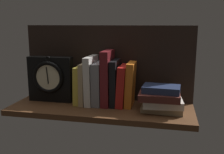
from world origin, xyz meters
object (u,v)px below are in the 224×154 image
at_px(book_tan_shortstories, 86,83).
at_px(book_black_skeptic, 115,83).
at_px(book_yellow_seinlanguage, 80,84).
at_px(book_orange_pandolfini, 130,84).
at_px(book_gray_chess, 99,83).
at_px(book_stack_side, 161,99).
at_px(book_maroon_dawkins, 108,78).
at_px(book_white_catcher, 91,80).
at_px(book_red_requiem, 123,85).
at_px(framed_clock, 50,79).

height_order(book_tan_shortstories, book_black_skeptic, book_black_skeptic).
bearing_deg(book_yellow_seinlanguage, book_orange_pandolfini, 0.00).
xyz_separation_m(book_gray_chess, book_stack_side, (0.29, -0.06, -0.04)).
bearing_deg(book_black_skeptic, book_maroon_dawkins, 180.00).
xyz_separation_m(book_white_catcher, book_gray_chess, (0.04, 0.00, -0.01)).
xyz_separation_m(book_gray_chess, book_maroon_dawkins, (0.04, 0.00, 0.03)).
height_order(book_white_catcher, book_red_requiem, book_white_catcher).
xyz_separation_m(book_tan_shortstories, framed_clock, (-0.17, -0.01, 0.02)).
xyz_separation_m(book_gray_chess, book_orange_pandolfini, (0.15, 0.00, 0.00)).
bearing_deg(book_red_requiem, book_orange_pandolfini, 0.00).
bearing_deg(book_orange_pandolfini, book_yellow_seinlanguage, 180.00).
relative_size(book_orange_pandolfini, framed_clock, 0.90).
bearing_deg(framed_clock, book_stack_side, -4.80).
height_order(book_tan_shortstories, book_orange_pandolfini, book_orange_pandolfini).
bearing_deg(book_stack_side, framed_clock, 175.20).
bearing_deg(book_tan_shortstories, book_white_catcher, 0.00).
bearing_deg(framed_clock, book_white_catcher, 3.87).
relative_size(book_white_catcher, book_stack_side, 1.17).
bearing_deg(book_white_catcher, framed_clock, -176.13).
xyz_separation_m(framed_clock, book_stack_side, (0.53, -0.04, -0.06)).
distance_m(book_tan_shortstories, book_gray_chess, 0.07).
relative_size(book_tan_shortstories, framed_clock, 0.87).
bearing_deg(book_yellow_seinlanguage, book_red_requiem, 0.00).
height_order(book_tan_shortstories, book_maroon_dawkins, book_maroon_dawkins).
distance_m(book_yellow_seinlanguage, book_white_catcher, 0.06).
bearing_deg(book_black_skeptic, framed_clock, -177.52).
relative_size(book_tan_shortstories, book_red_requiem, 1.04).
relative_size(book_white_catcher, book_orange_pandolfini, 1.12).
xyz_separation_m(book_tan_shortstories, book_white_catcher, (0.03, 0.00, 0.02)).
xyz_separation_m(book_black_skeptic, book_stack_side, (0.21, -0.06, -0.05)).
xyz_separation_m(book_gray_chess, book_red_requiem, (0.11, 0.00, -0.01)).
relative_size(book_tan_shortstories, book_maroon_dawkins, 0.76).
bearing_deg(book_red_requiem, framed_clock, -177.77).
relative_size(book_gray_chess, book_red_requiem, 1.05).
xyz_separation_m(book_maroon_dawkins, book_orange_pandolfini, (0.11, 0.00, -0.03)).
bearing_deg(book_orange_pandolfini, book_black_skeptic, 180.00).
distance_m(book_black_skeptic, framed_clock, 0.32).
xyz_separation_m(book_tan_shortstories, book_orange_pandolfini, (0.22, 0.00, 0.00)).
relative_size(book_white_catcher, book_gray_chess, 1.15).
bearing_deg(book_yellow_seinlanguage, book_stack_side, -8.63).
bearing_deg(book_orange_pandolfini, book_tan_shortstories, 180.00).
bearing_deg(book_yellow_seinlanguage, book_maroon_dawkins, 0.00).
xyz_separation_m(book_maroon_dawkins, book_black_skeptic, (0.04, 0.00, -0.02)).
bearing_deg(book_orange_pandolfini, book_maroon_dawkins, 180.00).
height_order(book_gray_chess, book_black_skeptic, book_black_skeptic).
bearing_deg(book_orange_pandolfini, framed_clock, -177.98).
relative_size(book_white_catcher, book_red_requiem, 1.21).
distance_m(book_maroon_dawkins, book_red_requiem, 0.08).
xyz_separation_m(book_red_requiem, book_stack_side, (0.18, -0.06, -0.04)).
bearing_deg(book_white_catcher, book_orange_pandolfini, 0.00).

